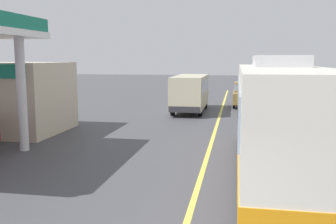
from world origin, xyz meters
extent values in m
plane|color=#424247|center=(0.00, 20.00, 0.00)|extent=(120.00, 120.00, 0.00)
cube|color=#D8CC4C|center=(0.00, 15.00, 0.00)|extent=(0.16, 50.00, 0.01)
cube|color=silver|center=(2.35, 7.96, 1.88)|extent=(2.50, 11.00, 2.90)
cube|color=orange|center=(2.35, 7.96, 0.77)|extent=(2.54, 11.04, 0.56)
cube|color=#8C9EAD|center=(2.35, 2.52, 2.42)|extent=(2.30, 0.10, 1.40)
cube|color=#8C9EAD|center=(1.08, 7.96, 2.33)|extent=(0.06, 9.35, 1.10)
cube|color=#8C9EAD|center=(3.62, 7.96, 2.33)|extent=(0.06, 9.35, 1.10)
cube|color=white|center=(2.35, 2.53, 3.12)|extent=(1.75, 0.08, 0.32)
cube|color=#B2B2B7|center=(2.35, 8.96, 3.51)|extent=(1.60, 2.80, 0.36)
cylinder|color=black|center=(1.25, 4.06, 0.50)|extent=(0.30, 1.00, 1.00)
cylinder|color=black|center=(1.25, 11.26, 0.50)|extent=(0.30, 1.00, 1.00)
cylinder|color=black|center=(3.45, 11.26, 0.50)|extent=(0.30, 1.00, 1.00)
cylinder|color=silver|center=(-7.16, 9.53, 2.30)|extent=(0.36, 0.36, 4.60)
cube|color=#BFB799|center=(-2.07, 21.71, 1.39)|extent=(2.00, 6.00, 2.10)
cube|color=#8C9EAD|center=(-2.07, 21.71, 1.79)|extent=(2.04, 5.10, 0.80)
cube|color=#2D2D33|center=(-2.07, 18.66, 0.54)|extent=(1.90, 0.16, 0.36)
cylinder|color=black|center=(-2.95, 19.71, 0.38)|extent=(0.22, 0.76, 0.76)
cylinder|color=black|center=(-1.19, 19.71, 0.38)|extent=(0.22, 0.76, 0.76)
cylinder|color=black|center=(-2.95, 23.71, 0.38)|extent=(0.22, 0.76, 0.76)
cylinder|color=black|center=(-1.19, 23.71, 0.38)|extent=(0.22, 0.76, 0.76)
cube|color=olive|center=(1.61, 25.30, 0.72)|extent=(1.70, 4.20, 0.80)
cube|color=olive|center=(1.61, 25.50, 1.47)|extent=(1.50, 2.31, 0.70)
cube|color=#8C9EAD|center=(1.61, 25.50, 1.47)|extent=(1.53, 2.35, 0.49)
cylinder|color=black|center=(0.86, 23.80, 0.32)|extent=(0.20, 0.64, 0.64)
cylinder|color=black|center=(2.36, 23.80, 0.32)|extent=(0.20, 0.64, 0.64)
cylinder|color=black|center=(0.86, 26.80, 0.32)|extent=(0.20, 0.64, 0.64)
cylinder|color=black|center=(2.36, 26.80, 0.32)|extent=(0.20, 0.64, 0.64)
camera|label=1|loc=(1.01, -3.91, 3.58)|focal=40.81mm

